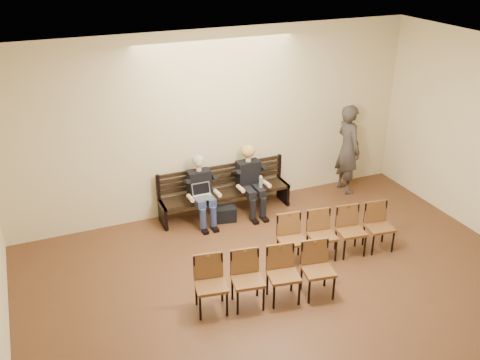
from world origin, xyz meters
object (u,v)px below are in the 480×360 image
at_px(laptop, 204,198).
at_px(chair_row_front, 337,234).
at_px(seated_man, 201,191).
at_px(chair_row_back, 266,278).
at_px(passerby, 349,142).
at_px(bag, 226,214).
at_px(seated_woman, 250,182).
at_px(water_bottle, 261,188).
at_px(bench, 225,202).

height_order(laptop, chair_row_front, chair_row_front).
relative_size(seated_man, laptop, 3.66).
relative_size(seated_man, chair_row_back, 0.61).
height_order(seated_man, passerby, passerby).
xyz_separation_m(laptop, bag, (0.44, 0.03, -0.44)).
relative_size(laptop, chair_row_front, 0.17).
xyz_separation_m(seated_woman, laptop, (-1.02, -0.20, -0.06)).
xyz_separation_m(seated_man, seated_woman, (1.00, 0.00, 0.00)).
bearing_deg(bag, chair_row_front, -55.16).
height_order(water_bottle, bag, water_bottle).
distance_m(seated_woman, passerby, 2.29).
bearing_deg(seated_woman, water_bottle, -56.22).
bearing_deg(bench, bag, -111.05).
height_order(seated_man, seated_woman, seated_woman).
bearing_deg(chair_row_back, water_bottle, 76.21).
xyz_separation_m(bench, chair_row_back, (-0.48, -2.82, 0.20)).
xyz_separation_m(seated_woman, water_bottle, (0.13, -0.20, -0.07)).
height_order(seated_man, water_bottle, seated_man).
bearing_deg(laptop, seated_woman, 3.77).
relative_size(seated_man, chair_row_front, 0.62).
bearing_deg(passerby, bag, 95.67).
height_order(bench, passerby, passerby).
height_order(seated_woman, passerby, passerby).
height_order(chair_row_front, chair_row_back, chair_row_back).
distance_m(laptop, bag, 0.62).
height_order(water_bottle, passerby, passerby).
bearing_deg(laptop, water_bottle, -7.34).
distance_m(bench, chair_row_back, 2.87).
height_order(seated_man, bag, seated_man).
distance_m(seated_man, passerby, 3.28).
bearing_deg(chair_row_front, water_bottle, 114.98).
relative_size(seated_woman, chair_row_front, 0.63).
height_order(seated_woman, laptop, seated_woman).
xyz_separation_m(water_bottle, passerby, (2.11, 0.27, 0.51)).
bearing_deg(chair_row_back, seated_woman, 80.26).
bearing_deg(chair_row_back, bench, 89.97).
relative_size(bench, seated_man, 2.05).
relative_size(seated_woman, chair_row_back, 0.61).
bearing_deg(bag, laptop, -176.09).
bearing_deg(chair_row_front, chair_row_back, -149.79).
bearing_deg(water_bottle, seated_man, 170.00).
height_order(seated_woman, chair_row_back, seated_woman).
distance_m(seated_man, bag, 0.67).
bearing_deg(bench, laptop, -149.74).
relative_size(water_bottle, chair_row_back, 0.11).
xyz_separation_m(passerby, chair_row_front, (-1.54, -2.09, -0.67)).
xyz_separation_m(bench, passerby, (2.71, -0.05, 0.86)).
distance_m(laptop, chair_row_front, 2.51).
distance_m(seated_woman, bag, 0.78).
distance_m(laptop, passerby, 3.31).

